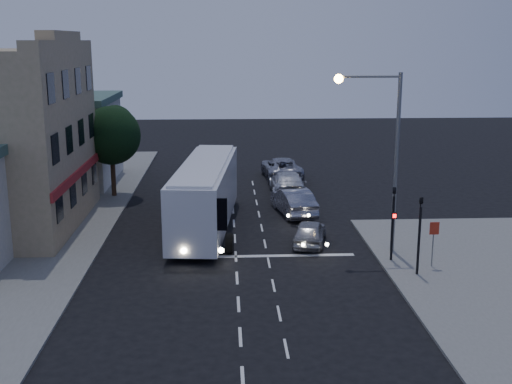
{
  "coord_description": "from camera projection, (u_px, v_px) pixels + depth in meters",
  "views": [
    {
      "loc": [
        -0.49,
        -28.68,
        10.61
      ],
      "look_at": [
        1.26,
        6.77,
        2.2
      ],
      "focal_mm": 45.0,
      "sensor_mm": 36.0,
      "label": 1
    }
  ],
  "objects": [
    {
      "name": "street_tree",
      "position": [
        111.0,
        133.0,
        43.51
      ],
      "size": [
        4.0,
        4.0,
        6.2
      ],
      "color": "black",
      "rests_on": "sidewalk_far"
    },
    {
      "name": "traffic_signal_side",
      "position": [
        420.0,
        226.0,
        29.01
      ],
      "size": [
        0.18,
        0.15,
        4.1
      ],
      "color": "black",
      "rests_on": "sidewalk_near"
    },
    {
      "name": "car_sedan_b",
      "position": [
        287.0,
        184.0,
        44.88
      ],
      "size": [
        2.4,
        5.8,
        1.68
      ],
      "primitive_type": "imported",
      "rotation": [
        0.0,
        0.0,
        3.13
      ],
      "color": "silver",
      "rests_on": "ground"
    },
    {
      "name": "streetlight",
      "position": [
        384.0,
        142.0,
        31.51
      ],
      "size": [
        3.32,
        0.44,
        9.0
      ],
      "color": "slate",
      "rests_on": "sidewalk_near"
    },
    {
      "name": "regulatory_sign",
      "position": [
        434.0,
        237.0,
        30.19
      ],
      "size": [
        0.45,
        0.12,
        2.2
      ],
      "color": "slate",
      "rests_on": "sidewalk_near"
    },
    {
      "name": "ground",
      "position": [
        237.0,
        270.0,
        30.34
      ],
      "size": [
        120.0,
        120.0,
        0.0
      ],
      "primitive_type": "plane",
      "color": "black"
    },
    {
      "name": "low_building_north",
      "position": [
        52.0,
        139.0,
        48.35
      ],
      "size": [
        9.4,
        9.4,
        6.5
      ],
      "color": "#AAA9A5",
      "rests_on": "sidewalk_far"
    },
    {
      "name": "car_suv",
      "position": [
        310.0,
        232.0,
        34.07
      ],
      "size": [
        2.4,
        4.18,
        1.34
      ],
      "primitive_type": "imported",
      "rotation": [
        0.0,
        0.0,
        2.92
      ],
      "color": "#9A9A9D",
      "rests_on": "ground"
    },
    {
      "name": "sidewalk_far",
      "position": [
        12.0,
        225.0,
        37.48
      ],
      "size": [
        12.0,
        50.0,
        0.12
      ],
      "primitive_type": "cube",
      "color": "slate",
      "rests_on": "ground"
    },
    {
      "name": "road_markings",
      "position": [
        260.0,
        248.0,
        33.62
      ],
      "size": [
        8.0,
        30.55,
        0.01
      ],
      "color": "silver",
      "rests_on": "ground"
    },
    {
      "name": "car_sedan_c",
      "position": [
        282.0,
        168.0,
        50.46
      ],
      "size": [
        3.13,
        6.12,
        1.65
      ],
      "primitive_type": "imported",
      "rotation": [
        0.0,
        0.0,
        3.21
      ],
      "color": "gray",
      "rests_on": "ground"
    },
    {
      "name": "traffic_signal_main",
      "position": [
        393.0,
        215.0,
        30.9
      ],
      "size": [
        0.25,
        0.35,
        4.1
      ],
      "color": "black",
      "rests_on": "sidewalk_near"
    },
    {
      "name": "car_sedan_a",
      "position": [
        294.0,
        201.0,
        39.94
      ],
      "size": [
        2.6,
        5.24,
        1.65
      ],
      "primitive_type": "imported",
      "rotation": [
        0.0,
        0.0,
        3.32
      ],
      "color": "gray",
      "rests_on": "ground"
    },
    {
      "name": "tour_bus",
      "position": [
        205.0,
        193.0,
        36.59
      ],
      "size": [
        3.82,
        12.91,
        3.9
      ],
      "rotation": [
        0.0,
        0.0,
        -0.09
      ],
      "color": "silver",
      "rests_on": "ground"
    }
  ]
}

